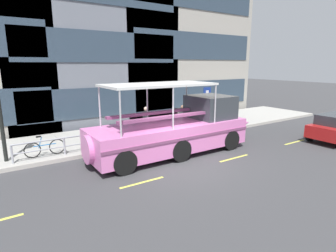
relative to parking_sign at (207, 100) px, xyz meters
The scene contains 11 objects.
ground_plane 6.85m from the parking_sign, 140.56° to the right, with size 120.00×120.00×0.00m, color #3D3D3F.
sidewalk 5.59m from the parking_sign, 164.28° to the left, with size 32.00×4.80×0.18m, color #A8A59E.
curb_edge 5.51m from the parking_sign, 168.17° to the right, with size 32.00×0.18×0.18m, color #B2ADA3.
lane_centreline 7.40m from the parking_sign, 135.28° to the right, with size 25.80×0.12×0.01m.
office_tower_right 11.42m from the parking_sign, 72.06° to the left, with size 12.35×8.11×18.82m.
curb_guardrail 5.17m from the parking_sign, behind, with size 12.70×0.09×0.83m.
parking_sign is the anchor object (origin of this frame).
leaned_bicycle 10.05m from the parking_sign, behind, with size 1.74×0.46×0.96m.
duck_tour_boat 5.12m from the parking_sign, 146.08° to the right, with size 9.70×2.61×3.40m.
pedestrian_near_bow 1.88m from the parking_sign, 163.49° to the left, with size 0.37×0.30×1.53m.
pedestrian_mid_left 4.56m from the parking_sign, behind, with size 0.48×0.28×1.73m.
Camera 1 is at (-6.77, -9.13, 4.24)m, focal length 29.22 mm.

